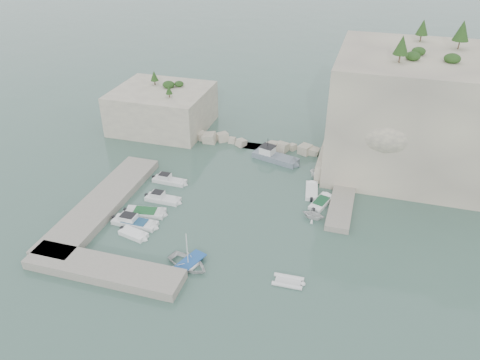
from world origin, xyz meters
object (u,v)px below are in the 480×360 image
(tender_east_d, at_px, (322,179))
(motorboat_b, at_px, (163,201))
(rowboat, at_px, (188,266))
(work_boat, at_px, (275,160))
(tender_east_b, at_px, (321,204))
(tender_east_c, at_px, (311,192))
(motorboat_e, at_px, (134,236))
(tender_east_a, at_px, (313,218))
(motorboat_c, at_px, (145,214))
(motorboat_a, at_px, (170,183))
(inflatable_dinghy, at_px, (288,282))
(motorboat_d, at_px, (135,225))

(tender_east_d, bearing_deg, motorboat_b, 128.27)
(rowboat, relative_size, work_boat, 0.63)
(tender_east_b, xyz_separation_m, tender_east_c, (-1.69, 2.53, 0.00))
(motorboat_e, distance_m, tender_east_d, 28.48)
(motorboat_b, relative_size, tender_east_a, 1.78)
(motorboat_c, relative_size, motorboat_e, 1.46)
(work_boat, bearing_deg, motorboat_c, -107.74)
(motorboat_a, xyz_separation_m, inflatable_dinghy, (20.57, -15.46, 0.00))
(motorboat_a, distance_m, work_boat, 17.17)
(motorboat_b, bearing_deg, rowboat, -52.90)
(rowboat, relative_size, tender_east_a, 1.72)
(motorboat_e, height_order, tender_east_c, same)
(motorboat_e, bearing_deg, rowboat, -7.40)
(tender_east_a, distance_m, work_boat, 16.19)
(motorboat_a, bearing_deg, rowboat, -57.67)
(motorboat_c, bearing_deg, motorboat_e, -90.16)
(tender_east_c, xyz_separation_m, tender_east_d, (0.97, 4.12, 0.00))
(tender_east_a, bearing_deg, rowboat, 147.16)
(rowboat, bearing_deg, motorboat_c, 69.23)
(motorboat_e, relative_size, inflatable_dinghy, 1.09)
(rowboat, xyz_separation_m, inflatable_dinghy, (11.20, 0.60, 0.00))
(motorboat_c, xyz_separation_m, motorboat_e, (0.70, -4.58, 0.00))
(motorboat_b, distance_m, motorboat_d, 6.09)
(tender_east_b, bearing_deg, rowboat, 160.70)
(motorboat_a, height_order, work_boat, work_boat)
(tender_east_b, bearing_deg, tender_east_c, 51.15)
(inflatable_dinghy, distance_m, tender_east_c, 18.62)
(motorboat_c, height_order, tender_east_a, tender_east_a)
(rowboat, xyz_separation_m, tender_east_b, (12.45, 16.68, 0.00))
(motorboat_d, relative_size, motorboat_e, 1.64)
(motorboat_d, xyz_separation_m, motorboat_e, (0.90, -2.12, 0.00))
(rowboat, bearing_deg, inflatable_dinghy, -67.16)
(motorboat_e, xyz_separation_m, tender_east_d, (20.20, 20.08, 0.00))
(motorboat_e, bearing_deg, tender_east_a, 39.31)
(motorboat_e, relative_size, tender_east_c, 0.77)
(tender_east_d, bearing_deg, motorboat_a, 116.38)
(motorboat_e, bearing_deg, motorboat_c, 112.25)
(inflatable_dinghy, xyz_separation_m, work_boat, (-7.39, 26.47, 0.00))
(motorboat_b, height_order, motorboat_d, same)
(inflatable_dinghy, distance_m, tender_east_a, 12.49)
(tender_east_a, height_order, tender_east_c, tender_east_a)
(rowboat, bearing_deg, tender_east_c, -9.48)
(tender_east_c, bearing_deg, inflatable_dinghy, 173.11)
(motorboat_c, bearing_deg, work_boat, 47.22)
(tender_east_b, bearing_deg, motorboat_c, 129.70)
(inflatable_dinghy, xyz_separation_m, tender_east_a, (0.74, 12.47, 0.00))
(motorboat_e, xyz_separation_m, tender_east_b, (20.92, 13.43, 0.00))
(tender_east_c, bearing_deg, tender_east_b, -154.52)
(tender_east_b, bearing_deg, motorboat_d, 134.84)
(motorboat_e, bearing_deg, work_boat, 76.36)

